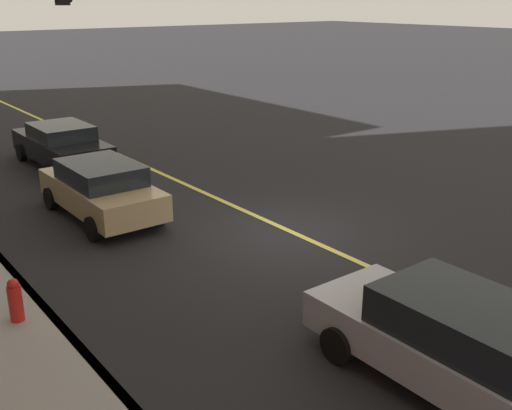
{
  "coord_description": "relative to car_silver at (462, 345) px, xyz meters",
  "views": [
    {
      "loc": [
        -10.32,
        9.0,
        5.44
      ],
      "look_at": [
        -2.25,
        2.78,
        1.9
      ],
      "focal_mm": 41.91,
      "sensor_mm": 36.0,
      "label": 1
    }
  ],
  "objects": [
    {
      "name": "ground",
      "position": [
        6.27,
        -2.18,
        -0.77
      ],
      "size": [
        200.0,
        200.0,
        0.0
      ],
      "primitive_type": "plane",
      "color": "black"
    },
    {
      "name": "curb_edge",
      "position": [
        6.27,
        4.01,
        -0.69
      ],
      "size": [
        80.0,
        0.16,
        0.15
      ],
      "primitive_type": "cube",
      "color": "slate",
      "rests_on": "ground"
    },
    {
      "name": "lane_stripe_center",
      "position": [
        6.27,
        -2.18,
        -0.76
      ],
      "size": [
        80.0,
        0.16,
        0.01
      ],
      "primitive_type": "cube",
      "color": "#D8CC4C",
      "rests_on": "ground"
    },
    {
      "name": "car_silver",
      "position": [
        0.0,
        0.0,
        0.0
      ],
      "size": [
        4.76,
        1.94,
        1.48
      ],
      "color": "#A8AAB2",
      "rests_on": "ground"
    },
    {
      "name": "car_black",
      "position": [
        15.57,
        -0.0,
        -0.02
      ],
      "size": [
        4.79,
        2.01,
        1.45
      ],
      "color": "black",
      "rests_on": "ground"
    },
    {
      "name": "car_tan",
      "position": [
        10.06,
        1.01,
        0.0
      ],
      "size": [
        4.28,
        1.94,
        1.47
      ],
      "color": "tan",
      "rests_on": "ground"
    },
    {
      "name": "fire_hydrant",
      "position": [
        5.71,
        4.53,
        -0.3
      ],
      "size": [
        0.24,
        0.24,
        0.94
      ],
      "color": "red",
      "rests_on": "ground"
    }
  ]
}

